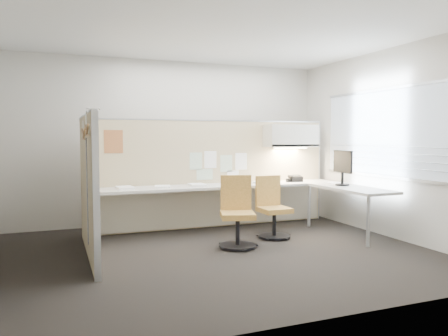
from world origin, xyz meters
name	(u,v)px	position (x,y,z in m)	size (l,w,h in m)	color
floor	(215,253)	(0.00, 0.00, -0.01)	(5.50, 4.50, 0.01)	black
ceiling	(214,31)	(0.00, 0.00, 2.80)	(5.50, 4.50, 0.01)	white
wall_back	(170,142)	(0.00, 2.25, 1.40)	(5.50, 0.02, 2.80)	beige
wall_front	(313,148)	(0.00, -2.25, 1.40)	(5.50, 0.02, 2.80)	beige
wall_right	(388,143)	(2.75, 0.00, 1.40)	(0.02, 4.50, 2.80)	beige
window_pane	(387,133)	(2.73, 0.00, 1.55)	(0.01, 2.80, 1.30)	#909AA7
partition_back	(213,174)	(0.55, 1.60, 0.88)	(4.10, 0.06, 1.75)	#C3B287
partition_left	(88,186)	(-1.50, 0.50, 0.88)	(0.06, 2.20, 1.75)	#C3B287
desk	(245,193)	(0.93, 1.13, 0.60)	(4.00, 2.07, 0.73)	beige
overhead_bin	(291,136)	(1.90, 1.39, 1.51)	(0.90, 0.36, 0.38)	beige
task_light_strip	(291,148)	(1.90, 1.39, 1.30)	(0.60, 0.06, 0.02)	#FFEABF
pinned_papers	(218,165)	(0.63, 1.57, 1.03)	(1.01, 0.00, 0.47)	#8CBF8C
poster	(114,142)	(-1.05, 1.57, 1.42)	(0.28, 0.00, 0.35)	orange
chair_left	(237,214)	(0.40, 0.22, 0.44)	(0.55, 0.57, 0.95)	black
chair_right	(272,209)	(1.11, 0.55, 0.42)	(0.47, 0.47, 0.90)	black
monitor	(343,165)	(2.30, 0.47, 1.05)	(0.22, 0.52, 0.55)	black
phone	(295,179)	(1.95, 1.30, 0.78)	(0.23, 0.22, 0.12)	black
stapler	(264,181)	(1.37, 1.33, 0.76)	(0.14, 0.04, 0.05)	black
tape_dispenser	(289,180)	(1.81, 1.28, 0.76)	(0.10, 0.06, 0.06)	black
coat_hook	(86,144)	(-1.58, -0.43, 1.41)	(0.18, 0.47, 1.41)	silver
paper_stack_0	(125,188)	(-0.93, 1.30, 0.75)	(0.23, 0.30, 0.03)	white
paper_stack_1	(163,186)	(-0.36, 1.31, 0.74)	(0.23, 0.30, 0.02)	white
paper_stack_2	(197,185)	(0.17, 1.25, 0.75)	(0.23, 0.30, 0.03)	white
paper_stack_3	(237,184)	(0.84, 1.25, 0.74)	(0.23, 0.30, 0.02)	white
paper_stack_4	(263,182)	(1.30, 1.23, 0.74)	(0.23, 0.30, 0.03)	white
paper_stack_5	(336,183)	(2.35, 0.70, 0.74)	(0.23, 0.30, 0.02)	white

